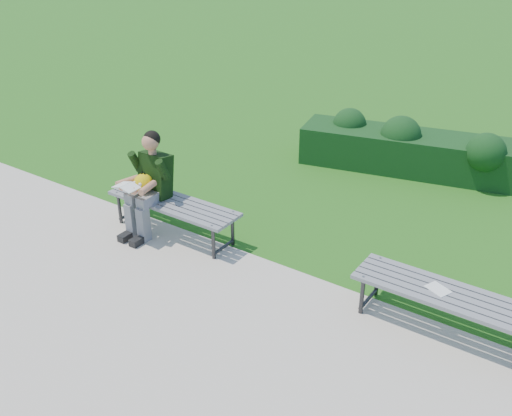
{
  "coord_description": "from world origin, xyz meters",
  "views": [
    {
      "loc": [
        3.13,
        -4.79,
        3.66
      ],
      "look_at": [
        -0.08,
        -0.1,
        0.72
      ],
      "focal_mm": 40.0,
      "sensor_mm": 36.0,
      "label": 1
    }
  ],
  "objects": [
    {
      "name": "walkway",
      "position": [
        0.0,
        -1.75,
        0.01
      ],
      "size": [
        30.0,
        3.5,
        0.02
      ],
      "color": "#A99C8E",
      "rests_on": "ground"
    },
    {
      "name": "paper_sheet",
      "position": [
        2.04,
        -0.11,
        0.47
      ],
      "size": [
        0.27,
        0.24,
        0.01
      ],
      "color": "white",
      "rests_on": "bench_right"
    },
    {
      "name": "bench_left",
      "position": [
        -1.31,
        -0.14,
        0.42
      ],
      "size": [
        1.8,
        0.5,
        0.46
      ],
      "color": "gray",
      "rests_on": "walkway"
    },
    {
      "name": "bench_right",
      "position": [
        2.14,
        -0.11,
        0.42
      ],
      "size": [
        1.8,
        0.5,
        0.46
      ],
      "color": "gray",
      "rests_on": "walkway"
    },
    {
      "name": "hedge",
      "position": [
        0.38,
        3.54,
        0.37
      ],
      "size": [
        3.52,
        1.57,
        0.89
      ],
      "color": "#0E370F",
      "rests_on": "ground"
    },
    {
      "name": "seated_boy",
      "position": [
        -1.61,
        -0.23,
        0.71
      ],
      "size": [
        0.56,
        0.76,
        1.31
      ],
      "color": "gray",
      "rests_on": "walkway"
    },
    {
      "name": "ground",
      "position": [
        0.0,
        0.0,
        0.0
      ],
      "size": [
        80.0,
        80.0,
        0.0
      ],
      "color": "#2C721B",
      "rests_on": "ground"
    }
  ]
}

